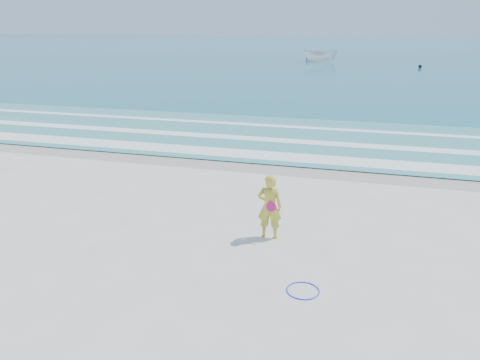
# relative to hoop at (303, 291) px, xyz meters

# --- Properties ---
(ground) EXTENTS (400.00, 400.00, 0.00)m
(ground) POSITION_rel_hoop_xyz_m (-2.53, 0.14, -0.01)
(ground) COLOR silver
(ground) RESTS_ON ground
(wet_sand) EXTENTS (400.00, 2.40, 0.00)m
(wet_sand) POSITION_rel_hoop_xyz_m (-2.53, 9.14, -0.01)
(wet_sand) COLOR #B2A893
(wet_sand) RESTS_ON ground
(ocean) EXTENTS (400.00, 190.00, 0.04)m
(ocean) POSITION_rel_hoop_xyz_m (-2.53, 105.14, 0.01)
(ocean) COLOR #19727F
(ocean) RESTS_ON ground
(shallow) EXTENTS (400.00, 10.00, 0.01)m
(shallow) POSITION_rel_hoop_xyz_m (-2.53, 14.14, 0.03)
(shallow) COLOR #59B7AD
(shallow) RESTS_ON ocean
(foam_near) EXTENTS (400.00, 1.40, 0.01)m
(foam_near) POSITION_rel_hoop_xyz_m (-2.53, 10.44, 0.04)
(foam_near) COLOR white
(foam_near) RESTS_ON shallow
(foam_mid) EXTENTS (400.00, 0.90, 0.01)m
(foam_mid) POSITION_rel_hoop_xyz_m (-2.53, 13.34, 0.04)
(foam_mid) COLOR white
(foam_mid) RESTS_ON shallow
(foam_far) EXTENTS (400.00, 0.60, 0.01)m
(foam_far) POSITION_rel_hoop_xyz_m (-2.53, 16.64, 0.04)
(foam_far) COLOR white
(foam_far) RESTS_ON shallow
(hoop) EXTENTS (0.88, 0.88, 0.03)m
(hoop) POSITION_rel_hoop_xyz_m (0.00, 0.00, 0.00)
(hoop) COLOR #0D3BF0
(hoop) RESTS_ON ground
(boat) EXTENTS (5.23, 2.51, 1.94)m
(boat) POSITION_rel_hoop_xyz_m (-6.64, 63.66, 1.00)
(boat) COLOR white
(boat) RESTS_ON ocean
(buoy) EXTENTS (0.46, 0.46, 0.46)m
(buoy) POSITION_rel_hoop_xyz_m (6.87, 56.50, 0.25)
(buoy) COLOR black
(buoy) RESTS_ON ocean
(woman) EXTENTS (0.68, 0.47, 1.80)m
(woman) POSITION_rel_hoop_xyz_m (-1.30, 2.48, 0.89)
(woman) COLOR gold
(woman) RESTS_ON ground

